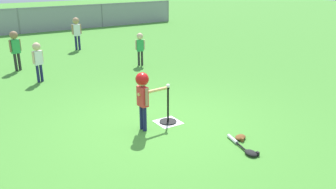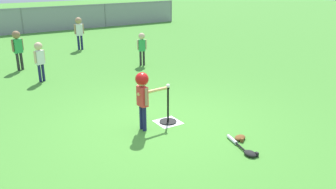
{
  "view_description": "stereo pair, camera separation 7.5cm",
  "coord_description": "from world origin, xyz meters",
  "px_view_note": "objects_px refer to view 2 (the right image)",
  "views": [
    {
      "loc": [
        -3.16,
        -5.08,
        2.66
      ],
      "look_at": [
        0.16,
        -0.0,
        0.55
      ],
      "focal_mm": 37.78,
      "sensor_mm": 36.0,
      "label": 1
    },
    {
      "loc": [
        -3.1,
        -5.12,
        2.66
      ],
      "look_at": [
        0.16,
        -0.0,
        0.55
      ],
      "focal_mm": 37.78,
      "sensor_mm": 36.0,
      "label": 2
    }
  ],
  "objects_px": {
    "batting_tee": "(168,117)",
    "fielder_deep_right": "(142,45)",
    "baseball_on_tee": "(168,86)",
    "glove_near_bats": "(250,154)",
    "fielder_deep_center": "(39,56)",
    "fielder_near_left": "(79,29)",
    "batter_child": "(143,89)",
    "spare_bat_silver": "(234,141)",
    "glove_by_plate": "(240,138)",
    "fielder_near_right": "(17,45)"
  },
  "relations": [
    {
      "from": "glove_by_plate",
      "to": "glove_near_bats",
      "type": "xyz_separation_m",
      "value": [
        -0.25,
        -0.49,
        0.0
      ]
    },
    {
      "from": "batter_child",
      "to": "fielder_near_left",
      "type": "bearing_deg",
      "value": 79.22
    },
    {
      "from": "fielder_deep_center",
      "to": "glove_near_bats",
      "type": "xyz_separation_m",
      "value": [
        1.7,
        -5.69,
        -0.62
      ]
    },
    {
      "from": "baseball_on_tee",
      "to": "fielder_near_left",
      "type": "bearing_deg",
      "value": 83.36
    },
    {
      "from": "batting_tee",
      "to": "fielder_deep_right",
      "type": "xyz_separation_m",
      "value": [
        1.64,
        4.02,
        0.52
      ]
    },
    {
      "from": "batter_child",
      "to": "spare_bat_silver",
      "type": "distance_m",
      "value": 1.76
    },
    {
      "from": "fielder_near_left",
      "to": "glove_near_bats",
      "type": "relative_size",
      "value": 5.05
    },
    {
      "from": "fielder_near_left",
      "to": "spare_bat_silver",
      "type": "bearing_deg",
      "value": -92.51
    },
    {
      "from": "batting_tee",
      "to": "glove_near_bats",
      "type": "distance_m",
      "value": 1.79
    },
    {
      "from": "spare_bat_silver",
      "to": "baseball_on_tee",
      "type": "bearing_deg",
      "value": 109.82
    },
    {
      "from": "batter_child",
      "to": "fielder_deep_right",
      "type": "height_order",
      "value": "batter_child"
    },
    {
      "from": "fielder_near_left",
      "to": "spare_bat_silver",
      "type": "distance_m",
      "value": 8.52
    },
    {
      "from": "batting_tee",
      "to": "batter_child",
      "type": "height_order",
      "value": "batter_child"
    },
    {
      "from": "fielder_near_right",
      "to": "batting_tee",
      "type": "bearing_deg",
      "value": -73.93
    },
    {
      "from": "fielder_deep_center",
      "to": "fielder_near_right",
      "type": "relative_size",
      "value": 0.91
    },
    {
      "from": "spare_bat_silver",
      "to": "fielder_deep_center",
      "type": "bearing_deg",
      "value": 108.85
    },
    {
      "from": "baseball_on_tee",
      "to": "fielder_near_right",
      "type": "xyz_separation_m",
      "value": [
        -1.56,
        5.41,
        0.01
      ]
    },
    {
      "from": "batter_child",
      "to": "spare_bat_silver",
      "type": "bearing_deg",
      "value": -51.38
    },
    {
      "from": "batting_tee",
      "to": "glove_by_plate",
      "type": "height_order",
      "value": "batting_tee"
    },
    {
      "from": "fielder_deep_center",
      "to": "glove_by_plate",
      "type": "height_order",
      "value": "fielder_deep_center"
    },
    {
      "from": "glove_by_plate",
      "to": "fielder_near_left",
      "type": "bearing_deg",
      "value": 88.6
    },
    {
      "from": "fielder_near_left",
      "to": "spare_bat_silver",
      "type": "height_order",
      "value": "fielder_near_left"
    },
    {
      "from": "batting_tee",
      "to": "fielder_deep_right",
      "type": "relative_size",
      "value": 0.7
    },
    {
      "from": "batting_tee",
      "to": "batter_child",
      "type": "bearing_deg",
      "value": -176.2
    },
    {
      "from": "fielder_near_left",
      "to": "fielder_near_right",
      "type": "xyz_separation_m",
      "value": [
        -2.4,
        -1.78,
        -0.02
      ]
    },
    {
      "from": "batter_child",
      "to": "fielder_near_left",
      "type": "distance_m",
      "value": 7.35
    },
    {
      "from": "fielder_deep_center",
      "to": "fielder_near_left",
      "type": "bearing_deg",
      "value": 56.42
    },
    {
      "from": "fielder_deep_center",
      "to": "fielder_near_left",
      "type": "xyz_separation_m",
      "value": [
        2.16,
        3.25,
        0.09
      ]
    },
    {
      "from": "batter_child",
      "to": "fielder_deep_center",
      "type": "relative_size",
      "value": 1.04
    },
    {
      "from": "baseball_on_tee",
      "to": "glove_near_bats",
      "type": "distance_m",
      "value": 1.92
    },
    {
      "from": "baseball_on_tee",
      "to": "fielder_near_left",
      "type": "relative_size",
      "value": 0.06
    },
    {
      "from": "spare_bat_silver",
      "to": "glove_near_bats",
      "type": "bearing_deg",
      "value": -100.46
    },
    {
      "from": "fielder_deep_center",
      "to": "baseball_on_tee",
      "type": "bearing_deg",
      "value": -71.47
    },
    {
      "from": "batting_tee",
      "to": "fielder_near_right",
      "type": "height_order",
      "value": "fielder_near_right"
    },
    {
      "from": "fielder_deep_center",
      "to": "spare_bat_silver",
      "type": "bearing_deg",
      "value": -71.15
    },
    {
      "from": "batting_tee",
      "to": "baseball_on_tee",
      "type": "bearing_deg",
      "value": 179.99
    },
    {
      "from": "fielder_deep_center",
      "to": "glove_by_plate",
      "type": "xyz_separation_m",
      "value": [
        1.95,
        -5.2,
        -0.62
      ]
    },
    {
      "from": "batting_tee",
      "to": "fielder_deep_center",
      "type": "relative_size",
      "value": 0.67
    },
    {
      "from": "batting_tee",
      "to": "fielder_near_left",
      "type": "height_order",
      "value": "fielder_near_left"
    },
    {
      "from": "fielder_deep_right",
      "to": "glove_near_bats",
      "type": "distance_m",
      "value": 5.94
    },
    {
      "from": "batter_child",
      "to": "fielder_near_left",
      "type": "relative_size",
      "value": 0.92
    },
    {
      "from": "fielder_deep_right",
      "to": "glove_by_plate",
      "type": "xyz_separation_m",
      "value": [
        -1.01,
        -5.28,
        -0.59
      ]
    },
    {
      "from": "fielder_deep_right",
      "to": "fielder_near_right",
      "type": "bearing_deg",
      "value": 156.53
    },
    {
      "from": "batter_child",
      "to": "fielder_near_right",
      "type": "xyz_separation_m",
      "value": [
        -1.02,
        5.45,
        -0.03
      ]
    },
    {
      "from": "batter_child",
      "to": "fielder_deep_center",
      "type": "height_order",
      "value": "batter_child"
    },
    {
      "from": "baseball_on_tee",
      "to": "spare_bat_silver",
      "type": "bearing_deg",
      "value": -70.18
    },
    {
      "from": "fielder_near_right",
      "to": "baseball_on_tee",
      "type": "bearing_deg",
      "value": -73.93
    },
    {
      "from": "batter_child",
      "to": "fielder_deep_center",
      "type": "bearing_deg",
      "value": 101.14
    },
    {
      "from": "baseball_on_tee",
      "to": "glove_by_plate",
      "type": "relative_size",
      "value": 0.29
    },
    {
      "from": "fielder_near_left",
      "to": "fielder_near_right",
      "type": "relative_size",
      "value": 1.03
    }
  ]
}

